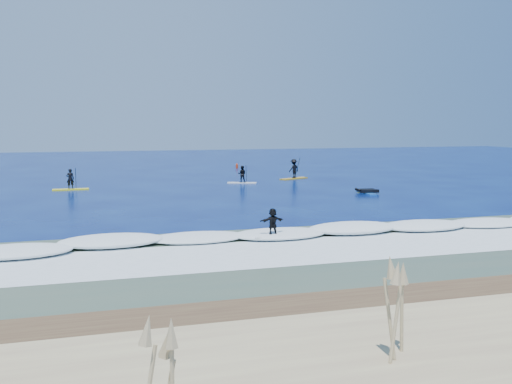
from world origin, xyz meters
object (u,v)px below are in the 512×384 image
object	(u,v)px
sup_paddler_left	(70,182)
sup_paddler_right	(294,170)
prone_paddler_near	(364,191)
marker_buoy	(237,166)
sup_paddler_center	(242,176)
wave_surfer	(273,224)
prone_paddler_far	(368,192)

from	to	relation	value
sup_paddler_left	sup_paddler_right	world-z (taller)	sup_paddler_right
sup_paddler_left	prone_paddler_near	xyz separation A→B (m)	(22.65, -8.60, -0.50)
prone_paddler_near	marker_buoy	xyz separation A→B (m)	(-3.67, 26.71, 0.17)
sup_paddler_center	wave_surfer	bearing A→B (deg)	-79.36
sup_paddler_center	wave_surfer	distance (m)	25.75
sup_paddler_right	marker_buoy	distance (m)	14.70
marker_buoy	prone_paddler_near	bearing A→B (deg)	-82.17
prone_paddler_near	prone_paddler_far	world-z (taller)	prone_paddler_far
sup_paddler_left	marker_buoy	world-z (taller)	sup_paddler_left
sup_paddler_center	wave_surfer	size ratio (longest dim) A/B	1.37
prone_paddler_near	wave_surfer	bearing A→B (deg)	145.58
prone_paddler_near	sup_paddler_left	bearing A→B (deg)	74.11
prone_paddler_far	sup_paddler_center	bearing A→B (deg)	41.61
sup_paddler_left	sup_paddler_center	distance (m)	15.09
prone_paddler_far	wave_surfer	size ratio (longest dim) A/B	1.10
sup_paddler_left	prone_paddler_far	size ratio (longest dim) A/B	1.33
prone_paddler_near	prone_paddler_far	distance (m)	0.80
sup_paddler_left	prone_paddler_far	xyz separation A→B (m)	(22.59, -9.40, -0.49)
sup_paddler_right	marker_buoy	bearing A→B (deg)	71.12
sup_paddler_right	prone_paddler_far	xyz separation A→B (m)	(1.50, -12.97, -0.75)
sup_paddler_left	prone_paddler_far	bearing A→B (deg)	-24.23
sup_paddler_center	prone_paddler_far	distance (m)	12.83
prone_paddler_far	marker_buoy	size ratio (longest dim) A/B	3.09
sup_paddler_center	sup_paddler_left	bearing A→B (deg)	-153.98
sup_paddler_right	prone_paddler_near	xyz separation A→B (m)	(1.56, -12.17, -0.76)
prone_paddler_far	sup_paddler_right	bearing A→B (deg)	12.21
prone_paddler_near	marker_buoy	size ratio (longest dim) A/B	2.86
wave_surfer	marker_buoy	distance (m)	43.33
sup_paddler_left	wave_surfer	distance (m)	26.17
sup_paddler_center	marker_buoy	size ratio (longest dim) A/B	3.83
sup_paddler_right	marker_buoy	xyz separation A→B (m)	(-2.11, 14.54, -0.59)
sup_paddler_center	prone_paddler_near	world-z (taller)	sup_paddler_center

